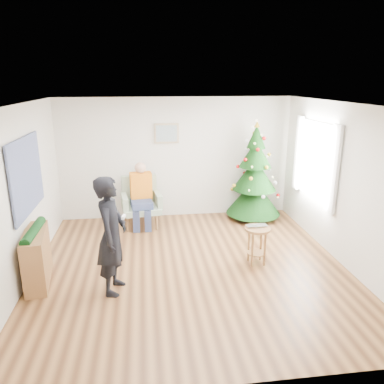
{
  "coord_description": "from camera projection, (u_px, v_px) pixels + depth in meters",
  "views": [
    {
      "loc": [
        -0.7,
        -5.45,
        2.94
      ],
      "look_at": [
        0.1,
        0.6,
        1.1
      ],
      "focal_mm": 35.0,
      "sensor_mm": 36.0,
      "label": 1
    }
  ],
  "objects": [
    {
      "name": "floor",
      "position": [
        191.0,
        267.0,
        6.11
      ],
      "size": [
        5.0,
        5.0,
        0.0
      ],
      "primitive_type": "plane",
      "color": "brown",
      "rests_on": "ground"
    },
    {
      "name": "ceiling",
      "position": [
        191.0,
        104.0,
        5.36
      ],
      "size": [
        5.0,
        5.0,
        0.0
      ],
      "primitive_type": "plane",
      "rotation": [
        3.14,
        0.0,
        0.0
      ],
      "color": "white",
      "rests_on": "wall_back"
    },
    {
      "name": "wall_back",
      "position": [
        176.0,
        158.0,
        8.11
      ],
      "size": [
        5.0,
        0.0,
        5.0
      ],
      "primitive_type": "plane",
      "rotation": [
        1.57,
        0.0,
        0.0
      ],
      "color": "silver",
      "rests_on": "floor"
    },
    {
      "name": "wall_front",
      "position": [
        226.0,
        269.0,
        3.36
      ],
      "size": [
        5.0,
        0.0,
        5.0
      ],
      "primitive_type": "plane",
      "rotation": [
        -1.57,
        0.0,
        0.0
      ],
      "color": "silver",
      "rests_on": "floor"
    },
    {
      "name": "wall_left",
      "position": [
        20.0,
        197.0,
        5.42
      ],
      "size": [
        0.0,
        5.0,
        5.0
      ],
      "primitive_type": "plane",
      "rotation": [
        1.57,
        0.0,
        1.57
      ],
      "color": "silver",
      "rests_on": "floor"
    },
    {
      "name": "wall_right",
      "position": [
        344.0,
        185.0,
        6.05
      ],
      "size": [
        0.0,
        5.0,
        5.0
      ],
      "primitive_type": "plane",
      "rotation": [
        1.57,
        0.0,
        -1.57
      ],
      "color": "silver",
      "rests_on": "floor"
    },
    {
      "name": "window_panel",
      "position": [
        316.0,
        160.0,
        6.94
      ],
      "size": [
        0.04,
        1.3,
        1.4
      ],
      "primitive_type": "cube",
      "color": "white",
      "rests_on": "wall_right"
    },
    {
      "name": "curtains",
      "position": [
        314.0,
        160.0,
        6.93
      ],
      "size": [
        0.05,
        1.75,
        1.5
      ],
      "color": "white",
      "rests_on": "wall_right"
    },
    {
      "name": "christmas_tree",
      "position": [
        255.0,
        176.0,
        8.04
      ],
      "size": [
        1.17,
        1.17,
        2.12
      ],
      "rotation": [
        0.0,
        0.0,
        0.05
      ],
      "color": "#3F2816",
      "rests_on": "floor"
    },
    {
      "name": "stool",
      "position": [
        257.0,
        245.0,
        6.16
      ],
      "size": [
        0.42,
        0.42,
        0.63
      ],
      "rotation": [
        0.0,
        0.0,
        -0.31
      ],
      "color": "brown",
      "rests_on": "floor"
    },
    {
      "name": "laptop",
      "position": [
        258.0,
        227.0,
        6.06
      ],
      "size": [
        0.36,
        0.24,
        0.03
      ],
      "primitive_type": "imported",
      "rotation": [
        0.0,
        0.0,
        0.04
      ],
      "color": "silver",
      "rests_on": "stool"
    },
    {
      "name": "armchair",
      "position": [
        141.0,
        208.0,
        7.79
      ],
      "size": [
        0.86,
        0.8,
        1.02
      ],
      "rotation": [
        0.0,
        0.0,
        0.13
      ],
      "color": "#8EA383",
      "rests_on": "floor"
    },
    {
      "name": "seated_person",
      "position": [
        141.0,
        194.0,
        7.65
      ],
      "size": [
        0.47,
        0.66,
        1.33
      ],
      "rotation": [
        0.0,
        0.0,
        0.13
      ],
      "color": "navy",
      "rests_on": "armchair"
    },
    {
      "name": "standing_man",
      "position": [
        112.0,
        236.0,
        5.21
      ],
      "size": [
        0.51,
        0.69,
        1.71
      ],
      "primitive_type": "imported",
      "rotation": [
        0.0,
        0.0,
        1.39
      ],
      "color": "black",
      "rests_on": "floor"
    },
    {
      "name": "game_controller",
      "position": [
        124.0,
        217.0,
        5.12
      ],
      "size": [
        0.06,
        0.13,
        0.04
      ],
      "primitive_type": "cube",
      "rotation": [
        0.0,
        0.0,
        -0.18
      ],
      "color": "white",
      "rests_on": "standing_man"
    },
    {
      "name": "console",
      "position": [
        37.0,
        257.0,
        5.56
      ],
      "size": [
        0.44,
        1.03,
        0.8
      ],
      "primitive_type": "cube",
      "rotation": [
        0.0,
        0.0,
        0.14
      ],
      "color": "brown",
      "rests_on": "floor"
    },
    {
      "name": "garland",
      "position": [
        33.0,
        231.0,
        5.44
      ],
      "size": [
        0.14,
        0.9,
        0.14
      ],
      "primitive_type": "cylinder",
      "rotation": [
        1.57,
        0.0,
        0.0
      ],
      "color": "black",
      "rests_on": "console"
    },
    {
      "name": "tapestry",
      "position": [
        27.0,
        176.0,
        5.64
      ],
      "size": [
        0.03,
        1.5,
        1.15
      ],
      "primitive_type": "cube",
      "color": "black",
      "rests_on": "wall_left"
    },
    {
      "name": "framed_picture",
      "position": [
        166.0,
        133.0,
        7.89
      ],
      "size": [
        0.52,
        0.05,
        0.42
      ],
      "color": "tan",
      "rests_on": "wall_back"
    }
  ]
}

